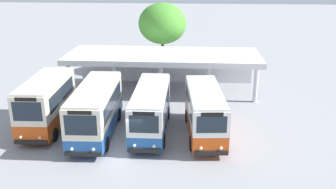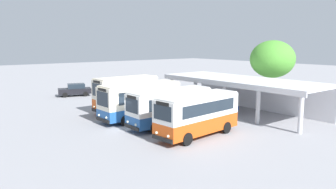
# 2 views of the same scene
# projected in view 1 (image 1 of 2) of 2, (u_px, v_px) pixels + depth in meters

# --- Properties ---
(ground_plane) EXTENTS (180.00, 180.00, 0.00)m
(ground_plane) POSITION_uv_depth(u_px,v_px,m) (126.00, 151.00, 23.09)
(ground_plane) COLOR #939399
(city_bus_nearest_orange) EXTENTS (2.49, 6.66, 3.54)m
(city_bus_nearest_orange) POSITION_uv_depth(u_px,v_px,m) (46.00, 102.00, 25.62)
(city_bus_nearest_orange) COLOR black
(city_bus_nearest_orange) RESTS_ON ground
(city_bus_second_in_row) EXTENTS (2.58, 7.88, 3.32)m
(city_bus_second_in_row) POSITION_uv_depth(u_px,v_px,m) (96.00, 108.00, 24.79)
(city_bus_second_in_row) COLOR black
(city_bus_second_in_row) RESTS_ON ground
(city_bus_middle_cream) EXTENTS (2.26, 7.68, 3.09)m
(city_bus_middle_cream) POSITION_uv_depth(u_px,v_px,m) (151.00, 108.00, 25.15)
(city_bus_middle_cream) COLOR black
(city_bus_middle_cream) RESTS_ON ground
(city_bus_fourth_amber) EXTENTS (2.71, 7.33, 3.15)m
(city_bus_fourth_amber) POSITION_uv_depth(u_px,v_px,m) (205.00, 111.00, 24.65)
(city_bus_fourth_amber) COLOR black
(city_bus_fourth_amber) RESTS_ON ground
(terminal_canopy) EXTENTS (16.96, 6.08, 3.40)m
(terminal_canopy) POSITION_uv_depth(u_px,v_px,m) (164.00, 60.00, 33.83)
(terminal_canopy) COLOR silver
(terminal_canopy) RESTS_ON ground
(waiting_chair_end_by_column) EXTENTS (0.45, 0.45, 0.86)m
(waiting_chair_end_by_column) POSITION_uv_depth(u_px,v_px,m) (141.00, 88.00, 33.03)
(waiting_chair_end_by_column) COLOR slate
(waiting_chair_end_by_column) RESTS_ON ground
(waiting_chair_second_from_end) EXTENTS (0.45, 0.45, 0.86)m
(waiting_chair_second_from_end) POSITION_uv_depth(u_px,v_px,m) (148.00, 88.00, 33.02)
(waiting_chair_second_from_end) COLOR slate
(waiting_chair_second_from_end) RESTS_ON ground
(waiting_chair_middle_seat) EXTENTS (0.45, 0.45, 0.86)m
(waiting_chair_middle_seat) POSITION_uv_depth(u_px,v_px,m) (154.00, 88.00, 32.98)
(waiting_chair_middle_seat) COLOR slate
(waiting_chair_middle_seat) RESTS_ON ground
(waiting_chair_fourth_seat) EXTENTS (0.45, 0.45, 0.86)m
(waiting_chair_fourth_seat) POSITION_uv_depth(u_px,v_px,m) (161.00, 88.00, 32.94)
(waiting_chair_fourth_seat) COLOR slate
(waiting_chair_fourth_seat) RESTS_ON ground
(waiting_chair_fifth_seat) EXTENTS (0.45, 0.45, 0.86)m
(waiting_chair_fifth_seat) POSITION_uv_depth(u_px,v_px,m) (167.00, 89.00, 32.87)
(waiting_chair_fifth_seat) COLOR slate
(waiting_chair_fifth_seat) RESTS_ON ground
(roadside_tree_behind_canopy) EXTENTS (4.89, 4.89, 7.21)m
(roadside_tree_behind_canopy) POSITION_uv_depth(u_px,v_px,m) (162.00, 24.00, 38.10)
(roadside_tree_behind_canopy) COLOR brown
(roadside_tree_behind_canopy) RESTS_ON ground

